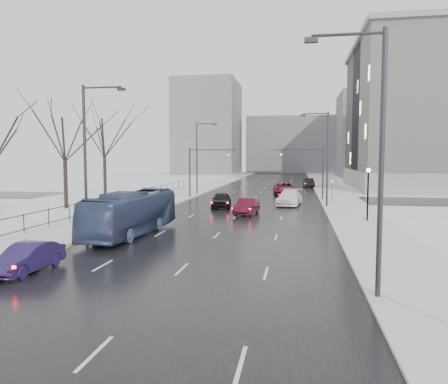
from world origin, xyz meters
The scene contains 26 objects.
road centered at (0.00, 60.00, 0.02)m, with size 16.00×150.00×0.04m, color black.
cross_road centered at (0.00, 48.00, 0.02)m, with size 130.00×10.00×0.04m, color black.
sidewalk_left centered at (-10.50, 60.00, 0.08)m, with size 5.00×150.00×0.16m, color silver.
sidewalk_right centered at (10.50, 60.00, 0.08)m, with size 5.00×150.00×0.16m, color silver.
park_strip centered at (-20.00, 60.00, 0.06)m, with size 14.00×150.00×0.12m, color white.
tree_park_d centered at (-17.80, 34.00, 0.00)m, with size 8.75×8.75×12.50m, color black, non-canonical shape.
tree_park_e centered at (-18.20, 44.00, 0.00)m, with size 9.45×9.45×13.50m, color black, non-canonical shape.
iron_fence centered at (-13.00, 30.00, 0.91)m, with size 0.06×70.00×1.30m.
streetlight_r_near centered at (8.17, 10.00, 5.62)m, with size 2.95×0.25×10.00m.
streetlight_r_mid centered at (8.17, 40.00, 5.62)m, with size 2.95×0.25×10.00m.
streetlight_l_near centered at (-8.17, 20.00, 5.62)m, with size 2.95×0.25×10.00m.
streetlight_l_far centered at (-8.17, 52.00, 5.62)m, with size 2.95×0.25×10.00m.
lamppost_r_mid centered at (11.00, 30.00, 2.94)m, with size 0.36×0.36×4.28m.
mast_signal_right centered at (7.33, 48.00, 4.11)m, with size 6.10×0.33×6.50m.
mast_signal_left centered at (-7.33, 48.00, 4.11)m, with size 6.10×0.33×6.50m.
no_uturn_sign centered at (9.20, 44.00, 2.30)m, with size 0.60×0.06×2.70m.
bldg_far_right centered at (28.00, 115.00, 11.00)m, with size 24.00×20.00×22.00m, color slate.
bldg_far_left centered at (-22.00, 125.00, 14.00)m, with size 18.00×22.00×28.00m, color slate.
bldg_far_center centered at (4.00, 140.00, 9.00)m, with size 30.00×18.00×18.00m, color slate.
sedan_left_near centered at (-6.91, 11.29, 0.71)m, with size 1.43×4.10×1.35m, color #25194D.
bus centered at (-5.76, 21.32, 1.52)m, with size 2.49×10.66×2.97m, color #394870.
sedan_center_near centered at (-2.48, 37.84, 0.85)m, with size 1.91×4.75×1.62m, color black.
sedan_right_near centered at (0.77, 32.99, 0.77)m, with size 1.56×4.46×1.47m, color #490C1D.
sedan_right_cross centered at (3.50, 54.37, 0.90)m, with size 2.84×6.17×1.71m, color maroon.
sedan_right_far centered at (4.50, 41.25, 0.88)m, with size 2.36×5.80×1.68m, color white.
sedan_right_distant centered at (7.20, 69.89, 0.80)m, with size 1.61×4.62×1.52m, color black.
Camera 1 is at (5.40, -6.72, 5.40)m, focal length 35.00 mm.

